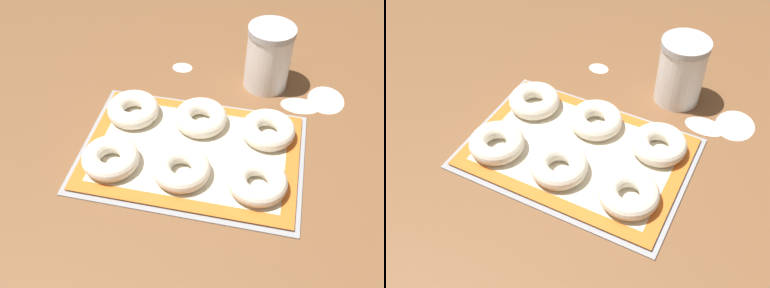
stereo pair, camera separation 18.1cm
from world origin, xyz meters
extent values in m
plane|color=brown|center=(0.00, 0.00, 0.00)|extent=(2.80, 2.80, 0.00)
cube|color=#93969B|center=(0.02, 0.00, 0.00)|extent=(0.51, 0.35, 0.01)
cube|color=orange|center=(0.02, 0.00, 0.01)|extent=(0.48, 0.33, 0.00)
cube|color=beige|center=(0.02, 0.00, 0.01)|extent=(0.42, 0.27, 0.00)
torus|color=silver|center=(-0.15, -0.08, 0.03)|extent=(0.13, 0.13, 0.04)
torus|color=silver|center=(0.01, -0.07, 0.03)|extent=(0.13, 0.13, 0.04)
torus|color=silver|center=(0.17, -0.08, 0.03)|extent=(0.13, 0.13, 0.04)
torus|color=silver|center=(-0.15, 0.09, 0.03)|extent=(0.13, 0.13, 0.04)
torus|color=silver|center=(0.02, 0.09, 0.03)|extent=(0.13, 0.13, 0.04)
torus|color=silver|center=(0.18, 0.08, 0.03)|extent=(0.13, 0.13, 0.04)
cylinder|color=white|center=(0.15, 0.29, 0.08)|extent=(0.11, 0.11, 0.16)
cylinder|color=#B2B2B7|center=(0.15, 0.29, 0.16)|extent=(0.12, 0.12, 0.02)
ellipsoid|color=white|center=(0.32, 0.26, 0.00)|extent=(0.09, 0.11, 0.00)
ellipsoid|color=white|center=(-0.08, 0.32, 0.00)|extent=(0.06, 0.04, 0.00)
ellipsoid|color=white|center=(0.25, 0.22, 0.00)|extent=(0.10, 0.06, 0.00)
camera|label=1|loc=(0.17, -0.68, 0.76)|focal=42.00mm
camera|label=2|loc=(0.34, -0.62, 0.76)|focal=42.00mm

